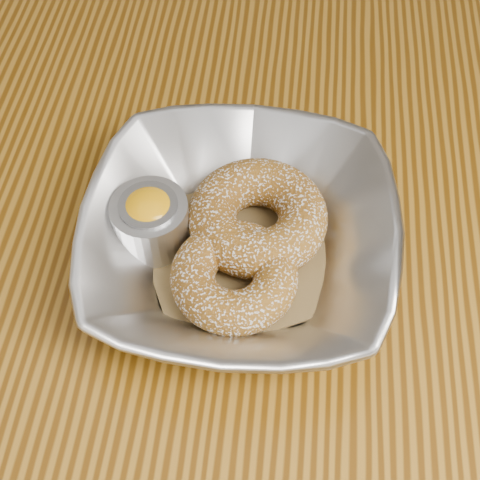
# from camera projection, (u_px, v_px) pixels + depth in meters

# --- Properties ---
(ground_plane) EXTENTS (4.00, 4.00, 0.00)m
(ground_plane) POSITION_uv_depth(u_px,v_px,m) (215.00, 458.00, 1.20)
(ground_plane) COLOR #565659
(ground_plane) RESTS_ON ground
(table) EXTENTS (1.20, 0.80, 0.75)m
(table) POSITION_uv_depth(u_px,v_px,m) (194.00, 260.00, 0.66)
(table) COLOR brown
(table) RESTS_ON ground_plane
(serving_bowl) EXTENTS (0.24, 0.24, 0.06)m
(serving_bowl) POSITION_uv_depth(u_px,v_px,m) (240.00, 240.00, 0.52)
(serving_bowl) COLOR silver
(serving_bowl) RESTS_ON table
(parchment) EXTENTS (0.19, 0.19, 0.00)m
(parchment) POSITION_uv_depth(u_px,v_px,m) (240.00, 255.00, 0.54)
(parchment) COLOR brown
(parchment) RESTS_ON table
(donut_back) EXTENTS (0.12, 0.12, 0.04)m
(donut_back) POSITION_uv_depth(u_px,v_px,m) (258.00, 217.00, 0.53)
(donut_back) COLOR brown
(donut_back) RESTS_ON parchment
(donut_front) EXTENTS (0.13, 0.13, 0.03)m
(donut_front) POSITION_uv_depth(u_px,v_px,m) (234.00, 276.00, 0.50)
(donut_front) COLOR brown
(donut_front) RESTS_ON parchment
(ramekin) EXTENTS (0.06, 0.06, 0.05)m
(ramekin) POSITION_uv_depth(u_px,v_px,m) (151.00, 220.00, 0.52)
(ramekin) COLOR silver
(ramekin) RESTS_ON table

